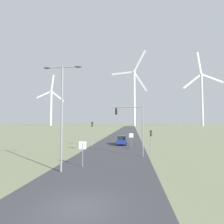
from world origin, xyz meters
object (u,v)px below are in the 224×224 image
at_px(stop_sign_near, 83,149).
at_px(traffic_light_post_near_left, 92,128).
at_px(wind_turbine_center, 202,94).
at_px(stop_sign_far, 131,137).
at_px(wind_turbine_left, 134,93).
at_px(streetlamp, 62,104).
at_px(wind_turbine_far_left, 51,104).
at_px(traffic_light_post_near_right, 151,136).
at_px(traffic_light_mast_overhead, 132,120).
at_px(car_approaching, 122,140).

xyz_separation_m(stop_sign_near, traffic_light_post_near_left, (-2.36, 14.33, 1.53)).
xyz_separation_m(traffic_light_post_near_left, wind_turbine_center, (79.48, 157.54, 30.04)).
distance_m(stop_sign_far, traffic_light_post_near_left, 7.52).
bearing_deg(wind_turbine_left, traffic_light_post_near_left, -93.88).
relative_size(streetlamp, wind_turbine_center, 0.13).
height_order(wind_turbine_left, wind_turbine_center, wind_turbine_center).
relative_size(wind_turbine_far_left, wind_turbine_center, 0.74).
bearing_deg(wind_turbine_far_left, wind_turbine_left, -8.79).
bearing_deg(streetlamp, traffic_light_post_near_right, 51.30).
height_order(traffic_light_post_near_left, traffic_light_mast_overhead, traffic_light_mast_overhead).
bearing_deg(traffic_light_mast_overhead, wind_turbine_far_left, 119.16).
relative_size(wind_turbine_left, wind_turbine_center, 0.96).
distance_m(streetlamp, traffic_light_post_near_left, 16.59).
height_order(traffic_light_post_near_left, traffic_light_post_near_right, traffic_light_post_near_left).
height_order(car_approaching, wind_turbine_left, wind_turbine_left).
distance_m(streetlamp, wind_turbine_far_left, 192.03).
distance_m(wind_turbine_far_left, wind_turbine_center, 163.46).
height_order(stop_sign_near, stop_sign_far, stop_sign_near).
relative_size(stop_sign_far, traffic_light_mast_overhead, 0.36).
bearing_deg(stop_sign_near, traffic_light_mast_overhead, 49.06).
xyz_separation_m(traffic_light_mast_overhead, wind_turbine_center, (71.98, 165.94, 28.59)).
bearing_deg(car_approaching, traffic_light_mast_overhead, -79.47).
bearing_deg(wind_turbine_center, traffic_light_post_near_left, -116.77).
distance_m(traffic_light_post_near_right, traffic_light_mast_overhead, 5.38).
height_order(wind_turbine_far_left, wind_turbine_left, wind_turbine_left).
relative_size(stop_sign_near, traffic_light_post_near_left, 0.57).
bearing_deg(traffic_light_post_near_left, car_approaching, 30.08).
bearing_deg(car_approaching, traffic_light_post_near_right, -56.77).
relative_size(traffic_light_mast_overhead, wind_turbine_far_left, 0.12).
xyz_separation_m(streetlamp, car_approaching, (4.48, 19.41, -5.37)).
bearing_deg(streetlamp, traffic_light_mast_overhead, 50.06).
height_order(streetlamp, car_approaching, streetlamp).
bearing_deg(wind_turbine_far_left, car_approaching, -59.63).
height_order(traffic_light_post_near_left, wind_turbine_left, wind_turbine_left).
xyz_separation_m(traffic_light_post_near_right, wind_turbine_far_left, (-94.06, 159.62, 22.11)).
xyz_separation_m(traffic_light_post_near_left, wind_turbine_far_left, (-83.73, 155.12, 21.18)).
distance_m(wind_turbine_left, wind_turbine_center, 71.94).
height_order(traffic_light_mast_overhead, wind_turbine_left, wind_turbine_left).
bearing_deg(streetlamp, wind_turbine_far_left, 116.27).
bearing_deg(traffic_light_mast_overhead, traffic_light_post_near_right, 53.97).
bearing_deg(streetlamp, wind_turbine_left, 86.84).
bearing_deg(wind_turbine_far_left, traffic_light_mast_overhead, -60.84).
bearing_deg(wind_turbine_center, traffic_light_post_near_right, -113.11).
distance_m(streetlamp, wind_turbine_left, 159.54).
bearing_deg(streetlamp, wind_turbine_center, 65.67).
height_order(stop_sign_far, traffic_light_post_near_right, traffic_light_post_near_right).
xyz_separation_m(traffic_light_post_near_left, traffic_light_mast_overhead, (7.50, -8.40, 1.45)).
bearing_deg(stop_sign_near, wind_turbine_center, 65.83).
xyz_separation_m(stop_sign_near, traffic_light_post_near_right, (7.98, 9.83, 0.59)).
xyz_separation_m(streetlamp, stop_sign_near, (1.48, 1.98, -4.47)).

